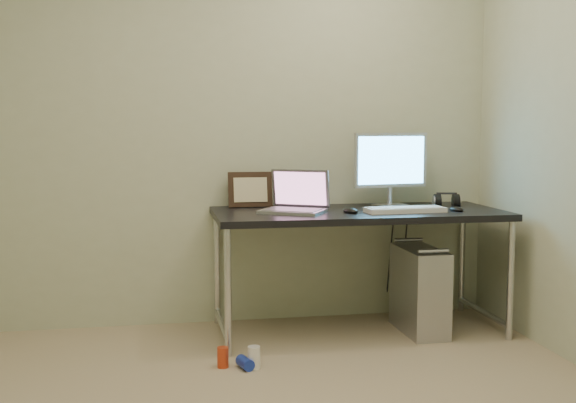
# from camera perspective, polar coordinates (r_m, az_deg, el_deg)

# --- Properties ---
(wall_back) EXTENTS (3.50, 0.02, 2.50)m
(wall_back) POSITION_cam_1_polar(r_m,az_deg,el_deg) (4.59, -5.22, 5.84)
(wall_back) COLOR beige
(wall_back) RESTS_ON ground
(desk) EXTENTS (1.75, 0.76, 0.75)m
(desk) POSITION_cam_1_polar(r_m,az_deg,el_deg) (4.40, 5.57, -1.63)
(desk) COLOR black
(desk) RESTS_ON ground
(tower_computer) EXTENTS (0.22, 0.50, 0.55)m
(tower_computer) POSITION_cam_1_polar(r_m,az_deg,el_deg) (4.52, 10.34, -6.90)
(tower_computer) COLOR #BBBBC0
(tower_computer) RESTS_ON ground
(cable_a) EXTENTS (0.01, 0.16, 0.69)m
(cable_a) POSITION_cam_1_polar(r_m,az_deg,el_deg) (4.85, 8.08, -4.27)
(cable_a) COLOR black
(cable_a) RESTS_ON ground
(cable_b) EXTENTS (0.02, 0.11, 0.71)m
(cable_b) POSITION_cam_1_polar(r_m,az_deg,el_deg) (4.87, 9.16, -4.50)
(cable_b) COLOR black
(cable_b) RESTS_ON ground
(can_red) EXTENTS (0.08, 0.08, 0.11)m
(can_red) POSITION_cam_1_polar(r_m,az_deg,el_deg) (3.88, -5.17, -12.16)
(can_red) COLOR red
(can_red) RESTS_ON ground
(can_white) EXTENTS (0.09, 0.09, 0.12)m
(can_white) POSITION_cam_1_polar(r_m,az_deg,el_deg) (3.84, -2.71, -12.21)
(can_white) COLOR white
(can_white) RESTS_ON ground
(can_blue) EXTENTS (0.09, 0.13, 0.06)m
(can_blue) POSITION_cam_1_polar(r_m,az_deg,el_deg) (3.85, -3.41, -12.62)
(can_blue) COLOR #1C34B6
(can_blue) RESTS_ON ground
(laptop) EXTENTS (0.46, 0.43, 0.25)m
(laptop) POSITION_cam_1_polar(r_m,az_deg,el_deg) (4.30, 0.62, -0.05)
(laptop) COLOR #BABBC2
(laptop) RESTS_ON desk
(monitor) EXTENTS (0.50, 0.17, 0.47)m
(monitor) POSITION_cam_1_polar(r_m,az_deg,el_deg) (4.61, 8.12, 2.99)
(monitor) COLOR #BABBC2
(monitor) RESTS_ON desk
(keyboard) EXTENTS (0.48, 0.18, 0.03)m
(keyboard) POSITION_cam_1_polar(r_m,az_deg,el_deg) (4.34, 9.23, -0.65)
(keyboard) COLOR white
(keyboard) RESTS_ON desk
(mouse_right) EXTENTS (0.10, 0.12, 0.04)m
(mouse_right) POSITION_cam_1_polar(r_m,az_deg,el_deg) (4.45, 13.17, -0.52)
(mouse_right) COLOR black
(mouse_right) RESTS_ON desk
(mouse_left) EXTENTS (0.10, 0.13, 0.04)m
(mouse_left) POSITION_cam_1_polar(r_m,az_deg,el_deg) (4.26, 4.97, -0.64)
(mouse_left) COLOR black
(mouse_left) RESTS_ON desk
(headphones) EXTENTS (0.18, 0.10, 0.11)m
(headphones) POSITION_cam_1_polar(r_m,az_deg,el_deg) (4.72, 12.42, 0.00)
(headphones) COLOR black
(headphones) RESTS_ON desk
(picture_frame) EXTENTS (0.28, 0.08, 0.22)m
(picture_frame) POSITION_cam_1_polar(r_m,az_deg,el_deg) (4.55, -3.00, 0.95)
(picture_frame) COLOR black
(picture_frame) RESTS_ON desk
(webcam) EXTENTS (0.04, 0.03, 0.12)m
(webcam) POSITION_cam_1_polar(r_m,az_deg,el_deg) (4.59, 0.14, 0.69)
(webcam) COLOR silver
(webcam) RESTS_ON desk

